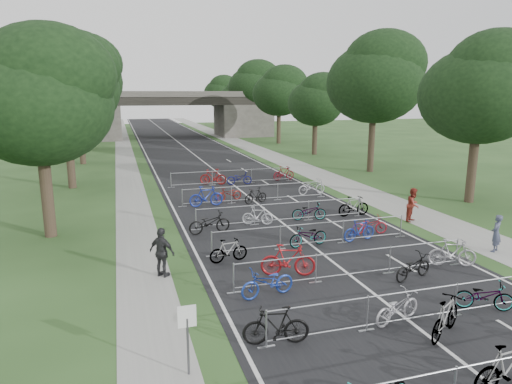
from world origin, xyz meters
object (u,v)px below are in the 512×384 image
(bike_1, at_px, (508,368))
(pedestrian_c, at_px, (162,253))
(pedestrian_b, at_px, (413,205))
(overpass_bridge, at_px, (171,114))
(pedestrian_a, at_px, (496,234))
(park_sign, at_px, (187,327))

(bike_1, xyz_separation_m, pedestrian_c, (-6.93, 9.18, 0.33))
(pedestrian_c, bearing_deg, bike_1, 170.64)
(pedestrian_b, bearing_deg, pedestrian_c, 161.35)
(overpass_bridge, height_order, pedestrian_a, overpass_bridge)
(park_sign, xyz_separation_m, pedestrian_b, (13.60, 10.17, -0.36))
(overpass_bridge, distance_m, bike_1, 64.85)
(park_sign, bearing_deg, overpass_bridge, 83.74)
(overpass_bridge, relative_size, park_sign, 16.99)
(pedestrian_b, xyz_separation_m, pedestrian_c, (-13.60, -3.77, 0.04))
(park_sign, relative_size, pedestrian_c, 0.96)
(overpass_bridge, bearing_deg, pedestrian_c, -96.97)
(pedestrian_a, xyz_separation_m, pedestrian_c, (-14.10, 1.39, 0.12))
(pedestrian_c, bearing_deg, pedestrian_b, -120.89)
(park_sign, distance_m, pedestrian_a, 14.97)
(overpass_bridge, xyz_separation_m, park_sign, (-6.80, -62.00, -2.27))
(pedestrian_a, bearing_deg, pedestrian_b, -114.52)
(pedestrian_a, relative_size, pedestrian_b, 0.90)
(bike_1, bearing_deg, pedestrian_c, 33.06)
(overpass_bridge, height_order, pedestrian_c, overpass_bridge)
(pedestrian_b, bearing_deg, park_sign, -177.38)
(bike_1, bearing_deg, overpass_bridge, -3.88)
(overpass_bridge, xyz_separation_m, pedestrian_c, (-6.80, -55.61, -2.59))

